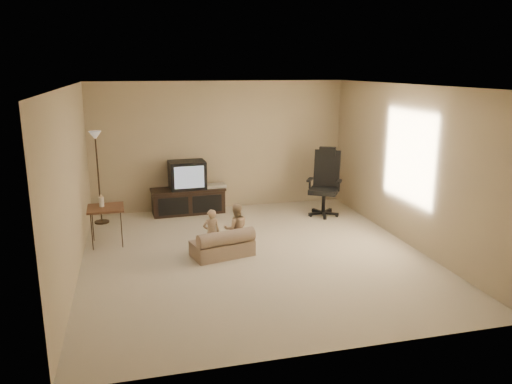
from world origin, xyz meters
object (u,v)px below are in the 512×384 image
child_sofa (223,245)px  toddler_right (236,229)px  side_table (105,208)px  tv_stand (188,192)px  office_chair (325,191)px  floor_lamp (97,157)px  toddler_left (212,233)px

child_sofa → toddler_right: size_ratio=1.25×
side_table → toddler_right: size_ratio=1.07×
tv_stand → child_sofa: (0.23, -2.44, -0.25)m
office_chair → side_table: bearing=-137.4°
tv_stand → child_sofa: bearing=-87.4°
side_table → toddler_right: side_table is taller
tv_stand → floor_lamp: size_ratio=0.87×
tv_stand → office_chair: bearing=-19.6°
office_chair → child_sofa: size_ratio=1.32×
office_chair → toddler_left: (-2.44, -1.61, -0.10)m
office_chair → floor_lamp: size_ratio=0.77×
office_chair → toddler_right: office_chair is taller
floor_lamp → toddler_right: (2.06, -2.09, -0.83)m
side_table → child_sofa: (1.70, -0.99, -0.42)m
child_sofa → toddler_left: (-0.16, 0.07, 0.19)m
floor_lamp → toddler_left: (1.68, -2.11, -0.86)m
office_chair → toddler_left: office_chair is taller
tv_stand → floor_lamp: 1.82m
child_sofa → toddler_right: (0.22, 0.09, 0.21)m
toddler_left → side_table: bearing=-37.3°
tv_stand → side_table: tv_stand is taller
floor_lamp → tv_stand: bearing=9.0°
tv_stand → toddler_left: bearing=-91.2°
office_chair → side_table: 4.04m
office_chair → toddler_right: (-2.06, -1.59, -0.07)m
side_table → floor_lamp: 1.36m
child_sofa → toddler_left: size_ratio=1.35×
toddler_right → office_chair: bearing=-141.0°
tv_stand → toddler_right: (0.45, -2.35, -0.04)m
office_chair → floor_lamp: (-4.12, 0.50, 0.76)m
floor_lamp → toddler_left: size_ratio=2.31×
side_table → child_sofa: size_ratio=0.85×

